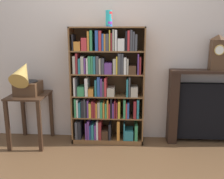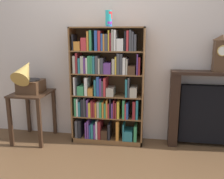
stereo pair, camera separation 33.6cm
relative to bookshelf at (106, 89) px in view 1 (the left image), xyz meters
The scene contains 8 objects.
ground_plane 0.78m from the bookshelf, 81.31° to the right, with size 8.33×6.40×0.02m, color brown.
wall_back 0.62m from the bookshelf, 41.50° to the left, with size 5.33×0.08×2.60m, color beige.
bookshelf is the anchor object (origin of this frame).
cup_stack 0.92m from the bookshelf, 23.52° to the right, with size 0.09×0.09×0.20m.
side_table_left 1.06m from the bookshelf, behind, with size 0.49×0.56×0.70m.
gramophone 1.06m from the bookshelf, 169.13° to the right, with size 0.30×0.51×0.52m.
fireplace_mantel 1.50m from the bookshelf, ahead, with size 1.23×0.23×1.03m.
mantel_clock 1.53m from the bookshelf, ahead, with size 0.17×0.14×0.46m.
Camera 1 is at (0.26, -3.11, 1.51)m, focal length 39.53 mm.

